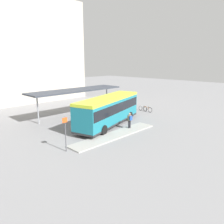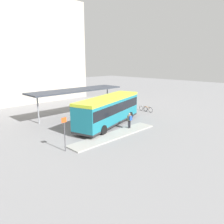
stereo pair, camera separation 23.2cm
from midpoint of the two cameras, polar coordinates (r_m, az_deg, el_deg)
The scene contains 11 objects.
ground_plane at distance 24.63m, azimuth -1.10°, elevation -3.51°, with size 120.00×120.00×0.00m, color gray.
curb_island at distance 21.36m, azimuth 0.53°, elevation -6.00°, with size 10.19×1.80×0.12m.
city_bus at distance 24.16m, azimuth -1.11°, elevation 0.80°, with size 10.52×5.25×3.25m.
pedestrian_waiting at distance 23.10m, azimuth 4.37°, elevation -1.96°, with size 0.43×0.47×1.63m.
bicycle_orange at distance 31.45m, azimuth 9.03°, elevation 0.73°, with size 0.48×1.73×0.75m.
bicycle_white at distance 31.96m, azimuth 7.85°, elevation 0.93°, with size 0.48×1.61×0.70m.
station_shelter at distance 28.81m, azimuth -9.51°, elevation 5.59°, with size 12.91×3.29×3.48m.
potted_planter_near_shelter at distance 27.31m, azimuth -4.66°, elevation -0.27°, with size 0.97×0.97×1.43m.
potted_planter_far_side at distance 30.67m, azimuth 1.12°, elevation 1.13°, with size 0.89×0.89×1.28m.
platform_sign at distance 17.67m, azimuth -12.44°, elevation -5.35°, with size 0.44×0.08×2.80m.
station_building at distance 42.97m, azimuth -24.93°, elevation 14.39°, with size 23.60×10.42×17.70m.
Camera 1 is at (-16.59, -16.76, 7.10)m, focal length 35.00 mm.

